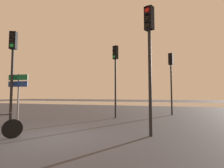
{
  "coord_description": "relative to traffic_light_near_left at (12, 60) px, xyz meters",
  "views": [
    {
      "loc": [
        4.11,
        -5.12,
        1.48
      ],
      "look_at": [
        0.5,
        5.0,
        2.2
      ],
      "focal_mm": 28.0,
      "sensor_mm": 36.0,
      "label": 1
    }
  ],
  "objects": [
    {
      "name": "ground_plane",
      "position": [
        3.54,
        -1.38,
        -3.27
      ],
      "size": [
        120.0,
        120.0,
        0.0
      ],
      "primitive_type": "plane",
      "color": "#333338"
    },
    {
      "name": "water_strip",
      "position": [
        3.54,
        27.12,
        -3.27
      ],
      "size": [
        80.0,
        16.0,
        0.01
      ],
      "primitive_type": "cube",
      "color": "gray",
      "rests_on": "ground"
    },
    {
      "name": "traffic_light_near_left",
      "position": [
        0.0,
        0.0,
        0.0
      ],
      "size": [
        0.39,
        0.41,
        4.73
      ],
      "rotation": [
        0.0,
        0.0,
        3.53
      ],
      "color": "black",
      "rests_on": "ground"
    },
    {
      "name": "traffic_light_near_right",
      "position": [
        6.8,
        0.08,
        0.09
      ],
      "size": [
        0.39,
        0.41,
        4.88
      ],
      "rotation": [
        0.0,
        0.0,
        2.72
      ],
      "color": "black",
      "rests_on": "ground"
    },
    {
      "name": "traffic_light_center",
      "position": [
        3.95,
        4.53,
        0.07
      ],
      "size": [
        0.39,
        0.41,
        4.85
      ],
      "rotation": [
        0.0,
        0.0,
        2.68
      ],
      "color": "black",
      "rests_on": "ground"
    },
    {
      "name": "traffic_light_far_right",
      "position": [
        7.44,
        7.76,
        0.04
      ],
      "size": [
        0.38,
        0.4,
        4.8
      ],
      "rotation": [
        0.0,
        0.0,
        2.82
      ],
      "color": "black",
      "rests_on": "ground"
    },
    {
      "name": "direction_sign_post",
      "position": [
        0.19,
        0.23,
        -1.48
      ],
      "size": [
        1.09,
        0.19,
        2.6
      ],
      "rotation": [
        0.0,
        0.0,
        3.29
      ],
      "color": "slate",
      "rests_on": "ground"
    }
  ]
}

